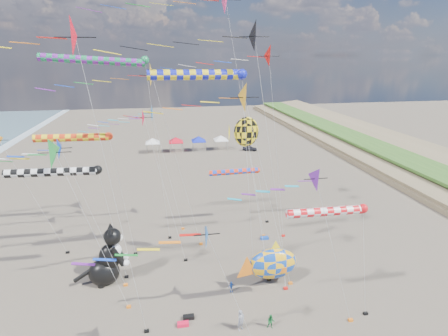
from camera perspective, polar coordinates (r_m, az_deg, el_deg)
delta_kite_0 at (r=23.21m, az=-26.74°, el=18.09°), size 12.26×2.54×22.65m
delta_kite_1 at (r=39.37m, az=-32.61°, el=3.16°), size 9.77×1.89×13.48m
delta_kite_2 at (r=36.20m, az=0.82°, el=25.72°), size 16.43×3.31×27.10m
delta_kite_3 at (r=27.68m, az=-27.44°, el=1.29°), size 11.89×2.57×14.87m
delta_kite_4 at (r=26.93m, az=2.70°, el=11.28°), size 12.45×2.43×18.70m
delta_kite_5 at (r=29.09m, az=1.99°, el=20.25°), size 15.52×2.68×23.13m
delta_kite_6 at (r=24.07m, az=13.11°, el=-2.25°), size 9.65×1.85×13.47m
delta_kite_7 at (r=20.59m, az=-4.48°, el=-11.19°), size 9.85×1.68×11.58m
delta_kite_8 at (r=35.93m, az=4.38°, el=17.38°), size 13.29×2.41×21.53m
delta_kite_9 at (r=39.18m, az=-11.61°, el=8.41°), size 8.58×2.08×15.44m
delta_kite_10 at (r=34.73m, az=-11.96°, el=14.29°), size 13.24×2.53×19.89m
delta_kite_11 at (r=30.58m, az=-25.61°, el=2.53°), size 10.15×1.98×14.45m
delta_kite_12 at (r=32.24m, az=-12.64°, el=7.15°), size 7.87×1.80×15.79m
windsock_0 at (r=26.39m, az=16.96°, el=-6.88°), size 7.55×0.69×10.00m
windsock_1 at (r=41.74m, az=2.07°, el=-0.64°), size 7.54×0.71×7.44m
windsock_2 at (r=37.17m, az=-19.91°, el=16.11°), size 11.44×0.81×20.27m
windsock_3 at (r=35.55m, az=-22.97°, el=4.52°), size 8.34×0.77×13.39m
windsock_4 at (r=32.49m, az=-25.64°, el=-0.65°), size 9.07×0.76×11.38m
windsock_5 at (r=29.05m, az=-3.79°, el=14.82°), size 9.32×0.86×19.27m
angelfish_kite at (r=30.52m, az=3.30°, el=5.68°), size 3.74×3.02×15.29m
cat_inflatable at (r=34.71m, az=-18.77°, el=-13.26°), size 4.50×2.59×5.80m
fish_inflatable at (r=33.37m, az=7.87°, el=-15.19°), size 6.11×2.62×4.49m
person_adult at (r=29.34m, az=2.76°, el=-23.57°), size 0.77×0.71×1.77m
child_green at (r=29.83m, az=7.66°, el=-23.60°), size 0.71×0.63×1.23m
child_blue at (r=33.09m, az=1.17°, el=-18.81°), size 0.67×0.45×1.05m
kite_bag_1 at (r=30.81m, az=-5.79°, el=-23.06°), size 0.90×0.44×0.30m
kite_bag_2 at (r=41.49m, az=6.63°, el=-11.29°), size 0.90×0.44×0.30m
kite_bag_3 at (r=30.27m, az=-6.71°, el=-23.99°), size 0.90×0.44×0.30m
tent_row at (r=77.35m, az=-6.02°, el=4.99°), size 19.20×4.20×3.80m
parked_car at (r=78.24m, az=4.23°, el=3.23°), size 3.45×2.20×1.09m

